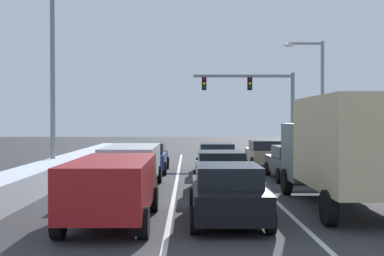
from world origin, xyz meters
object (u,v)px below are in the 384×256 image
(sedan_black_center_lane_nearest, at_px, (228,192))
(suv_red_left_lane_nearest, at_px, (112,185))
(sedan_white_center_lane_third, at_px, (216,158))
(street_lamp_left_mid, at_px, (60,58))
(sedan_green_center_lane_second, at_px, (220,171))
(suv_silver_left_lane_second, at_px, (132,163))
(traffic_light_gantry, at_px, (261,96))
(street_lamp_right_mid, at_px, (317,89))
(sedan_charcoal_right_lane_second, at_px, (293,162))
(sedan_navy_left_lane_third, at_px, (148,157))
(box_truck_right_lane_nearest, at_px, (343,146))
(sedan_tan_right_lane_third, at_px, (265,153))

(sedan_black_center_lane_nearest, bearing_deg, suv_red_left_lane_nearest, -174.26)
(sedan_white_center_lane_third, xyz_separation_m, street_lamp_left_mid, (-7.40, -1.94, 4.80))
(sedan_black_center_lane_nearest, xyz_separation_m, suv_red_left_lane_nearest, (-3.01, -0.30, 0.25))
(sedan_green_center_lane_second, xyz_separation_m, suv_silver_left_lane_second, (-3.42, 0.75, 0.25))
(traffic_light_gantry, distance_m, street_lamp_left_mid, 17.94)
(suv_red_left_lane_nearest, height_order, street_lamp_right_mid, street_lamp_right_mid)
(street_lamp_right_mid, height_order, street_lamp_left_mid, street_lamp_left_mid)
(sedan_charcoal_right_lane_second, bearing_deg, sedan_white_center_lane_third, 141.55)
(sedan_charcoal_right_lane_second, relative_size, sedan_navy_left_lane_third, 1.00)
(sedan_charcoal_right_lane_second, height_order, traffic_light_gantry, traffic_light_gantry)
(box_truck_right_lane_nearest, xyz_separation_m, traffic_light_gantry, (0.78, 22.00, 2.60))
(sedan_white_center_lane_third, bearing_deg, sedan_black_center_lane_nearest, -91.87)
(sedan_white_center_lane_third, bearing_deg, sedan_green_center_lane_second, -91.94)
(sedan_white_center_lane_third, bearing_deg, sedan_navy_left_lane_third, 171.51)
(street_lamp_right_mid, bearing_deg, street_lamp_left_mid, -147.42)
(sedan_white_center_lane_third, bearing_deg, street_lamp_right_mid, 46.14)
(sedan_charcoal_right_lane_second, xyz_separation_m, sedan_navy_left_lane_third, (-6.79, 3.15, 0.00))
(sedan_green_center_lane_second, relative_size, street_lamp_left_mid, 0.48)
(sedan_tan_right_lane_third, bearing_deg, suv_red_left_lane_nearest, -112.17)
(box_truck_right_lane_nearest, relative_size, sedan_black_center_lane_nearest, 1.60)
(sedan_tan_right_lane_third, relative_size, sedan_black_center_lane_nearest, 1.00)
(sedan_navy_left_lane_third, bearing_deg, traffic_light_gantry, 56.43)
(sedan_black_center_lane_nearest, height_order, sedan_navy_left_lane_third, same)
(suv_red_left_lane_nearest, distance_m, traffic_light_gantry, 25.44)
(sedan_black_center_lane_nearest, height_order, street_lamp_left_mid, street_lamp_left_mid)
(traffic_light_gantry, bearing_deg, box_truck_right_lane_nearest, -92.03)
(sedan_tan_right_lane_third, distance_m, suv_silver_left_lane_second, 11.30)
(sedan_green_center_lane_second, relative_size, traffic_light_gantry, 0.60)
(traffic_light_gantry, xyz_separation_m, street_lamp_left_mid, (-11.43, -13.78, 1.07))
(sedan_tan_right_lane_third, xyz_separation_m, suv_red_left_lane_nearest, (-6.40, -15.72, 0.25))
(box_truck_right_lane_nearest, bearing_deg, street_lamp_right_mid, 78.00)
(suv_red_left_lane_nearest, relative_size, street_lamp_left_mid, 0.52)
(sedan_green_center_lane_second, relative_size, suv_silver_left_lane_second, 0.92)
(sedan_white_center_lane_third, xyz_separation_m, sedan_navy_left_lane_third, (-3.48, 0.52, 0.00))
(suv_red_left_lane_nearest, height_order, suv_silver_left_lane_second, same)
(sedan_charcoal_right_lane_second, bearing_deg, suv_silver_left_lane_second, -156.50)
(street_lamp_left_mid, bearing_deg, sedan_charcoal_right_lane_second, -3.68)
(sedan_charcoal_right_lane_second, xyz_separation_m, street_lamp_right_mid, (3.64, 9.86, 3.93))
(sedan_charcoal_right_lane_second, bearing_deg, sedan_tan_right_lane_third, 92.94)
(suv_silver_left_lane_second, xyz_separation_m, sedan_navy_left_lane_third, (0.16, 6.18, -0.25))
(suv_red_left_lane_nearest, relative_size, suv_silver_left_lane_second, 1.00)
(sedan_black_center_lane_nearest, relative_size, street_lamp_left_mid, 0.48)
(suv_red_left_lane_nearest, height_order, traffic_light_gantry, traffic_light_gantry)
(sedan_charcoal_right_lane_second, bearing_deg, box_truck_right_lane_nearest, -90.48)
(suv_silver_left_lane_second, height_order, street_lamp_left_mid, street_lamp_left_mid)
(sedan_white_center_lane_third, height_order, street_lamp_right_mid, street_lamp_right_mid)
(sedan_navy_left_lane_third, bearing_deg, street_lamp_left_mid, -147.89)
(sedan_navy_left_lane_third, relative_size, street_lamp_right_mid, 0.58)
(sedan_white_center_lane_third, relative_size, street_lamp_right_mid, 0.58)
(sedan_black_center_lane_nearest, relative_size, sedan_navy_left_lane_third, 1.00)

